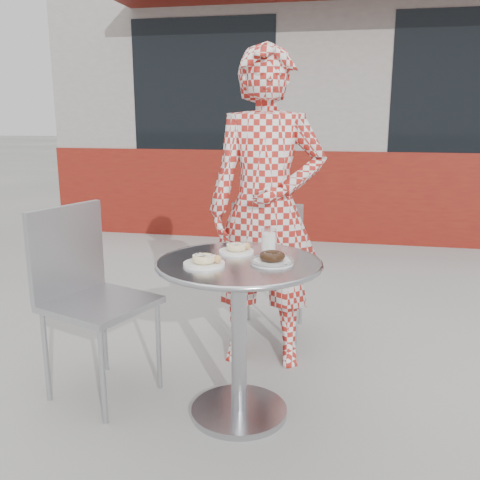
% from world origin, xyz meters
% --- Properties ---
extents(ground, '(60.00, 60.00, 0.00)m').
position_xyz_m(ground, '(0.00, 0.00, 0.00)').
color(ground, '#A9A6A1').
rests_on(ground, ground).
extents(storefront, '(6.02, 4.55, 3.00)m').
position_xyz_m(storefront, '(-0.00, 5.56, 1.49)').
color(storefront, gray).
rests_on(storefront, ground).
extents(bistro_table, '(0.75, 0.75, 0.76)m').
position_xyz_m(bistro_table, '(-0.05, -0.04, 0.57)').
color(bistro_table, silver).
rests_on(bistro_table, ground).
extents(chair_far, '(0.42, 0.43, 0.88)m').
position_xyz_m(chair_far, '(-0.05, 0.95, 0.27)').
color(chair_far, '#A2A4A9').
rests_on(chair_far, ground).
extents(chair_left, '(0.58, 0.58, 0.95)m').
position_xyz_m(chair_left, '(-0.77, 0.01, 0.29)').
color(chair_left, '#A2A4A9').
rests_on(chair_left, ground).
extents(seated_person, '(0.67, 0.47, 1.75)m').
position_xyz_m(seated_person, '(-0.02, 0.58, 0.88)').
color(seated_person, '#A11F18').
rests_on(seated_person, ground).
extents(plate_far, '(0.17, 0.17, 0.04)m').
position_xyz_m(plate_far, '(-0.09, 0.11, 0.77)').
color(plate_far, white).
rests_on(plate_far, bistro_table).
extents(plate_near, '(0.18, 0.18, 0.05)m').
position_xyz_m(plate_near, '(-0.18, -0.14, 0.77)').
color(plate_near, white).
rests_on(plate_near, bistro_table).
extents(plate_checker, '(0.19, 0.19, 0.05)m').
position_xyz_m(plate_checker, '(0.10, -0.04, 0.77)').
color(plate_checker, white).
rests_on(plate_checker, bistro_table).
extents(milk_cup, '(0.07, 0.07, 0.11)m').
position_xyz_m(milk_cup, '(0.06, 0.14, 0.81)').
color(milk_cup, white).
rests_on(milk_cup, bistro_table).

